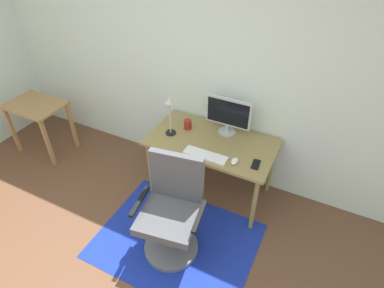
% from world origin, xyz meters
% --- Properties ---
extents(wall_back, '(6.00, 0.10, 2.60)m').
position_xyz_m(wall_back, '(0.00, 2.20, 1.30)').
color(wall_back, silver).
rests_on(wall_back, ground).
extents(area_rug, '(1.51, 1.16, 0.01)m').
position_xyz_m(area_rug, '(0.37, 1.00, 0.00)').
color(area_rug, '#182D9D').
rests_on(area_rug, ground).
extents(desk, '(1.30, 0.71, 0.71)m').
position_xyz_m(desk, '(0.38, 1.78, 0.64)').
color(desk, olive).
rests_on(desk, ground).
extents(monitor, '(0.48, 0.18, 0.40)m').
position_xyz_m(monitor, '(0.46, 1.99, 0.94)').
color(monitor, '#B2B2B7').
rests_on(monitor, desk).
extents(keyboard, '(0.43, 0.13, 0.02)m').
position_xyz_m(keyboard, '(0.42, 1.53, 0.72)').
color(keyboard, white).
rests_on(keyboard, desk).
extents(computer_mouse, '(0.06, 0.10, 0.03)m').
position_xyz_m(computer_mouse, '(0.70, 1.57, 0.73)').
color(computer_mouse, white).
rests_on(computer_mouse, desk).
extents(coffee_cup, '(0.08, 0.08, 0.10)m').
position_xyz_m(coffee_cup, '(0.06, 1.87, 0.76)').
color(coffee_cup, maroon).
rests_on(coffee_cup, desk).
extents(cell_phone, '(0.08, 0.15, 0.01)m').
position_xyz_m(cell_phone, '(0.89, 1.63, 0.71)').
color(cell_phone, black).
rests_on(cell_phone, desk).
extents(desk_lamp, '(0.11, 0.11, 0.43)m').
position_xyz_m(desk_lamp, '(-0.06, 1.71, 0.99)').
color(desk_lamp, black).
rests_on(desk_lamp, desk).
extents(office_chair, '(0.63, 0.58, 1.00)m').
position_xyz_m(office_chair, '(0.36, 0.96, 0.43)').
color(office_chair, slate).
rests_on(office_chair, ground).
extents(side_table, '(0.68, 0.49, 0.69)m').
position_xyz_m(side_table, '(-1.85, 1.52, 0.56)').
color(side_table, '#A37545').
rests_on(side_table, ground).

